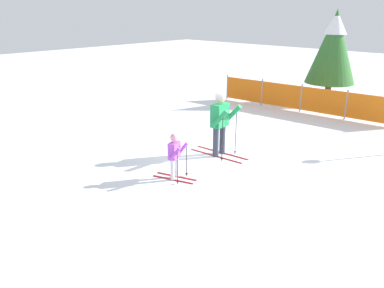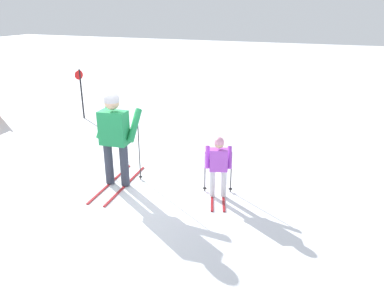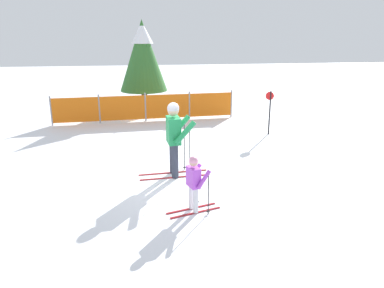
{
  "view_description": "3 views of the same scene",
  "coord_description": "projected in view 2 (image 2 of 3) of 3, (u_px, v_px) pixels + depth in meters",
  "views": [
    {
      "loc": [
        6.22,
        -7.9,
        3.89
      ],
      "look_at": [
        0.31,
        -1.54,
        0.74
      ],
      "focal_mm": 35.0,
      "sensor_mm": 36.0,
      "label": 1
    },
    {
      "loc": [
        -5.54,
        -3.81,
        3.29
      ],
      "look_at": [
        0.51,
        -1.54,
        0.87
      ],
      "focal_mm": 35.0,
      "sensor_mm": 36.0,
      "label": 2
    },
    {
      "loc": [
        -0.66,
        -8.79,
        3.46
      ],
      "look_at": [
        0.41,
        -0.92,
        1.03
      ],
      "focal_mm": 35.0,
      "sensor_mm": 36.0,
      "label": 3
    }
  ],
  "objects": [
    {
      "name": "trail_marker",
      "position": [
        81.0,
        89.0,
        11.18
      ],
      "size": [
        0.27,
        0.1,
        1.49
      ],
      "color": "black",
      "rests_on": "ground_plane"
    },
    {
      "name": "ground_plane",
      "position": [
        109.0,
        185.0,
        7.26
      ],
      "size": [
        60.0,
        60.0,
        0.0
      ],
      "primitive_type": "plane",
      "color": "white"
    },
    {
      "name": "skier_child",
      "position": [
        219.0,
        163.0,
        6.59
      ],
      "size": [
        1.11,
        0.61,
        1.15
      ],
      "rotation": [
        0.0,
        0.0,
        0.31
      ],
      "color": "maroon",
      "rests_on": "ground_plane"
    },
    {
      "name": "skier_adult",
      "position": [
        115.0,
        131.0,
        6.91
      ],
      "size": [
        1.75,
        0.8,
        1.83
      ],
      "rotation": [
        0.0,
        0.0,
        0.08
      ],
      "color": "maroon",
      "rests_on": "ground_plane"
    }
  ]
}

